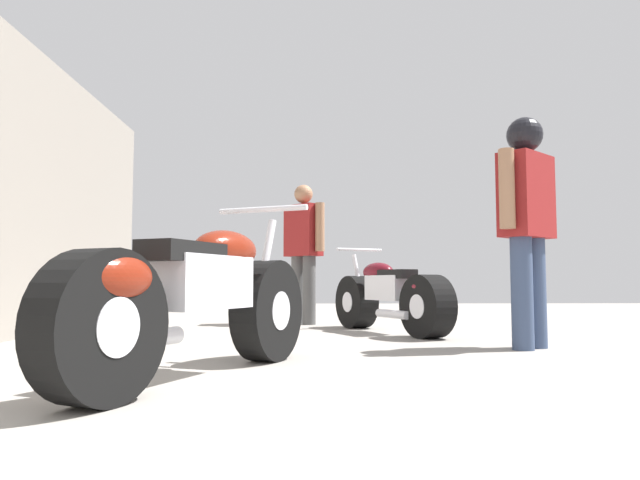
# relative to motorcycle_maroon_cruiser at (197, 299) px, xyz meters

# --- Properties ---
(ground_plane) EXTENTS (19.14, 19.14, 0.00)m
(ground_plane) POSITION_rel_motorcycle_maroon_cruiser_xyz_m (1.08, 0.87, -0.41)
(ground_plane) COLOR gray
(motorcycle_maroon_cruiser) EXTENTS (1.05, 1.97, 0.97)m
(motorcycle_maroon_cruiser) POSITION_rel_motorcycle_maroon_cruiser_xyz_m (0.00, 0.00, 0.00)
(motorcycle_maroon_cruiser) COLOR black
(motorcycle_maroon_cruiser) RESTS_ON ground_plane
(motorcycle_black_naked) EXTENTS (0.98, 1.77, 0.86)m
(motorcycle_black_naked) POSITION_rel_motorcycle_maroon_cruiser_xyz_m (1.37, 2.69, -0.06)
(motorcycle_black_naked) COLOR black
(motorcycle_black_naked) RESTS_ON ground_plane
(mechanic_in_blue) EXTENTS (0.54, 0.55, 1.66)m
(mechanic_in_blue) POSITION_rel_motorcycle_maroon_cruiser_xyz_m (0.51, 3.89, 0.53)
(mechanic_in_blue) COLOR #4C4C4C
(mechanic_in_blue) RESTS_ON ground_plane
(mechanic_with_helmet) EXTENTS (0.59, 0.54, 1.75)m
(mechanic_with_helmet) POSITION_rel_motorcycle_maroon_cruiser_xyz_m (2.22, 1.32, 0.64)
(mechanic_with_helmet) COLOR #384766
(mechanic_with_helmet) RESTS_ON ground_plane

